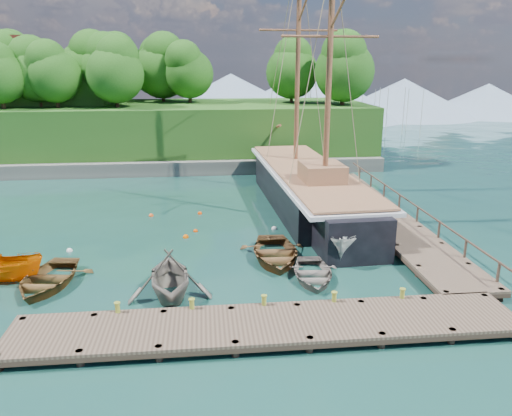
# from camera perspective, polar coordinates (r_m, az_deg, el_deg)

# --- Properties ---
(ground) EXTENTS (160.00, 160.00, 0.00)m
(ground) POSITION_cam_1_polar(r_m,az_deg,el_deg) (26.02, -4.87, -7.18)
(ground) COLOR #163831
(ground) RESTS_ON ground
(dock_near) EXTENTS (20.00, 3.20, 1.10)m
(dock_near) POSITION_cam_1_polar(r_m,az_deg,el_deg) (20.15, 1.42, -13.27)
(dock_near) COLOR #46352A
(dock_near) RESTS_ON ground
(dock_east) EXTENTS (3.20, 24.00, 1.10)m
(dock_east) POSITION_cam_1_polar(r_m,az_deg,el_deg) (34.50, 14.28, -0.82)
(dock_east) COLOR #46352A
(dock_east) RESTS_ON ground
(bollard_0) EXTENTS (0.26, 0.26, 0.45)m
(bollard_0) POSITION_cam_1_polar(r_m,az_deg,el_deg) (21.76, -15.38, -12.81)
(bollard_0) COLOR olive
(bollard_0) RESTS_ON ground
(bollard_1) EXTENTS (0.26, 0.26, 0.45)m
(bollard_1) POSITION_cam_1_polar(r_m,az_deg,el_deg) (21.46, -7.26, -12.74)
(bollard_1) COLOR olive
(bollard_1) RESTS_ON ground
(bollard_2) EXTENTS (0.26, 0.26, 0.45)m
(bollard_2) POSITION_cam_1_polar(r_m,az_deg,el_deg) (21.58, 0.92, -12.43)
(bollard_2) COLOR olive
(bollard_2) RESTS_ON ground
(bollard_3) EXTENTS (0.26, 0.26, 0.45)m
(bollard_3) POSITION_cam_1_polar(r_m,az_deg,el_deg) (22.10, 8.83, -11.89)
(bollard_3) COLOR olive
(bollard_3) RESTS_ON ground
(bollard_4) EXTENTS (0.26, 0.26, 0.45)m
(bollard_4) POSITION_cam_1_polar(r_m,az_deg,el_deg) (23.01, 16.22, -11.18)
(bollard_4) COLOR olive
(bollard_4) RESTS_ON ground
(rowboat_0) EXTENTS (4.06, 5.21, 0.99)m
(rowboat_0) POSITION_cam_1_polar(r_m,az_deg,el_deg) (26.32, -22.69, -8.21)
(rowboat_0) COLOR brown
(rowboat_0) RESTS_ON ground
(rowboat_1) EXTENTS (4.27, 4.82, 2.35)m
(rowboat_1) POSITION_cam_1_polar(r_m,az_deg,el_deg) (23.65, -9.75, -9.93)
(rowboat_1) COLOR #6E665C
(rowboat_1) RESTS_ON ground
(rowboat_2) EXTENTS (3.85, 5.26, 1.06)m
(rowboat_2) POSITION_cam_1_polar(r_m,az_deg,el_deg) (27.31, 2.15, -5.95)
(rowboat_2) COLOR brown
(rowboat_2) RESTS_ON ground
(rowboat_3) EXTENTS (3.26, 4.30, 0.84)m
(rowboat_3) POSITION_cam_1_polar(r_m,az_deg,el_deg) (25.17, 6.44, -8.08)
(rowboat_3) COLOR slate
(rowboat_3) RESTS_ON ground
(motorboat_orange) EXTENTS (4.24, 2.16, 1.56)m
(motorboat_orange) POSITION_cam_1_polar(r_m,az_deg,el_deg) (27.66, -26.68, -7.51)
(motorboat_orange) COLOR #C75B00
(motorboat_orange) RESTS_ON ground
(cabin_boat_white) EXTENTS (3.32, 5.55, 2.01)m
(cabin_boat_white) POSITION_cam_1_polar(r_m,az_deg,el_deg) (28.58, 9.67, -5.12)
(cabin_boat_white) COLOR beige
(cabin_boat_white) RESTS_ON ground
(schooner) EXTENTS (6.27, 28.92, 21.43)m
(schooner) POSITION_cam_1_polar(r_m,az_deg,el_deg) (36.86, 5.96, 1.95)
(schooner) COLOR black
(schooner) RESTS_ON ground
(mooring_buoy_0) EXTENTS (0.34, 0.34, 0.34)m
(mooring_buoy_0) POSITION_cam_1_polar(r_m,az_deg,el_deg) (30.38, -20.53, -4.65)
(mooring_buoy_0) COLOR white
(mooring_buoy_0) RESTS_ON ground
(mooring_buoy_1) EXTENTS (0.36, 0.36, 0.36)m
(mooring_buoy_1) POSITION_cam_1_polar(r_m,az_deg,el_deg) (30.89, -8.03, -3.37)
(mooring_buoy_1) COLOR #D85300
(mooring_buoy_1) RESTS_ON ground
(mooring_buoy_2) EXTENTS (0.29, 0.29, 0.29)m
(mooring_buoy_2) POSITION_cam_1_polar(r_m,az_deg,el_deg) (31.89, -6.92, -2.68)
(mooring_buoy_2) COLOR #D63D00
(mooring_buoy_2) RESTS_ON ground
(mooring_buoy_3) EXTENTS (0.36, 0.36, 0.36)m
(mooring_buoy_3) POSITION_cam_1_polar(r_m,az_deg,el_deg) (32.09, 2.09, -2.44)
(mooring_buoy_3) COLOR silver
(mooring_buoy_3) RESTS_ON ground
(mooring_buoy_4) EXTENTS (0.33, 0.33, 0.33)m
(mooring_buoy_4) POSITION_cam_1_polar(r_m,az_deg,el_deg) (35.48, -11.89, -0.91)
(mooring_buoy_4) COLOR #EA4F16
(mooring_buoy_4) RESTS_ON ground
(mooring_buoy_5) EXTENTS (0.31, 0.31, 0.31)m
(mooring_buoy_5) POSITION_cam_1_polar(r_m,az_deg,el_deg) (35.43, -6.43, -0.67)
(mooring_buoy_5) COLOR #EE3F00
(mooring_buoy_5) RESTS_ON ground
(headland) EXTENTS (51.00, 19.31, 12.90)m
(headland) POSITION_cam_1_polar(r_m,az_deg,el_deg) (56.80, -19.15, 10.75)
(headland) COLOR #474744
(headland) RESTS_ON ground
(distant_ridge) EXTENTS (117.00, 40.00, 10.00)m
(distant_ridge) POSITION_cam_1_polar(r_m,az_deg,el_deg) (94.13, -3.31, 12.88)
(distant_ridge) COLOR #728CA5
(distant_ridge) RESTS_ON ground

